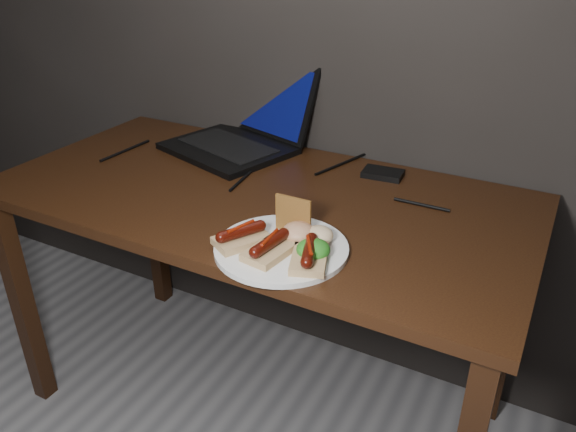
# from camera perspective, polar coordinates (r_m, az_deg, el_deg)

# --- Properties ---
(desk) EXTENTS (1.40, 0.70, 0.75)m
(desk) POSITION_cam_1_polar(r_m,az_deg,el_deg) (1.50, -3.09, -0.57)
(desk) COLOR #331E0C
(desk) RESTS_ON ground
(laptop) EXTENTS (0.44, 0.46, 0.25)m
(laptop) POSITION_cam_1_polar(r_m,az_deg,el_deg) (1.76, -4.66, 8.63)
(laptop) COLOR black
(laptop) RESTS_ON desk
(hard_drive) EXTENTS (0.11, 0.08, 0.02)m
(hard_drive) POSITION_cam_1_polar(r_m,az_deg,el_deg) (1.57, 9.61, 4.28)
(hard_drive) COLOR black
(hard_drive) RESTS_ON desk
(desk_cables) EXTENTS (0.98, 0.42, 0.01)m
(desk_cables) POSITION_cam_1_polar(r_m,az_deg,el_deg) (1.58, -2.00, 4.70)
(desk_cables) COLOR black
(desk_cables) RESTS_ON desk
(plate) EXTENTS (0.30, 0.30, 0.01)m
(plate) POSITION_cam_1_polar(r_m,az_deg,el_deg) (1.20, -0.68, -3.30)
(plate) COLOR silver
(plate) RESTS_ON desk
(bread_sausage_left) EXTENTS (0.12, 0.13, 0.04)m
(bread_sausage_left) POSITION_cam_1_polar(r_m,az_deg,el_deg) (1.20, -4.76, -2.05)
(bread_sausage_left) COLOR tan
(bread_sausage_left) RESTS_ON plate
(bread_sausage_center) EXTENTS (0.09, 0.12, 0.04)m
(bread_sausage_center) POSITION_cam_1_polar(r_m,az_deg,el_deg) (1.16, -1.87, -3.23)
(bread_sausage_center) COLOR tan
(bread_sausage_center) RESTS_ON plate
(bread_sausage_right) EXTENTS (0.11, 0.13, 0.04)m
(bread_sausage_right) POSITION_cam_1_polar(r_m,az_deg,el_deg) (1.13, 2.17, -3.98)
(bread_sausage_right) COLOR tan
(bread_sausage_right) RESTS_ON plate
(crispbread) EXTENTS (0.09, 0.01, 0.08)m
(crispbread) POSITION_cam_1_polar(r_m,az_deg,el_deg) (1.23, 0.53, 0.12)
(crispbread) COLOR #A2662C
(crispbread) RESTS_ON plate
(salad_greens) EXTENTS (0.07, 0.07, 0.04)m
(salad_greens) POSITION_cam_1_polar(r_m,az_deg,el_deg) (1.15, 2.58, -3.40)
(salad_greens) COLOR #1B5F13
(salad_greens) RESTS_ON plate
(salsa_mound) EXTENTS (0.07, 0.07, 0.04)m
(salsa_mound) POSITION_cam_1_polar(r_m,az_deg,el_deg) (1.21, 1.07, -1.64)
(salsa_mound) COLOR maroon
(salsa_mound) RESTS_ON plate
(coleslaw_mound) EXTENTS (0.06, 0.06, 0.04)m
(coleslaw_mound) POSITION_cam_1_polar(r_m,az_deg,el_deg) (1.20, 3.13, -1.94)
(coleslaw_mound) COLOR silver
(coleslaw_mound) RESTS_ON plate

